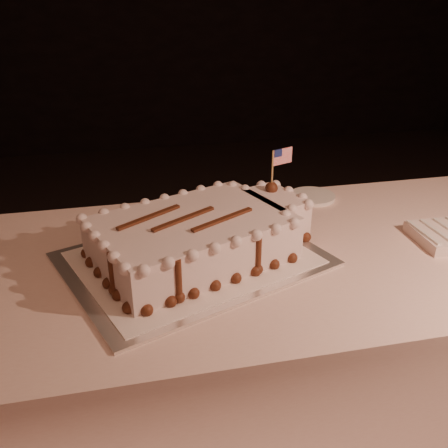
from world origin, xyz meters
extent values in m
cube|color=beige|center=(0.00, 0.60, 0.38)|extent=(2.40, 0.80, 0.75)
cube|color=silver|center=(-0.15, 0.60, 0.75)|extent=(0.73, 0.64, 0.01)
cube|color=white|center=(-0.15, 0.60, 0.76)|extent=(0.65, 0.58, 0.00)
cube|color=white|center=(-0.15, 0.60, 0.81)|extent=(0.53, 0.45, 0.11)
cube|color=white|center=(0.09, 0.69, 0.81)|extent=(0.16, 0.20, 0.11)
sphere|color=#592916|center=(-0.29, 0.39, 0.77)|extent=(0.03, 0.03, 0.03)
sphere|color=#592916|center=(-0.23, 0.41, 0.77)|extent=(0.03, 0.03, 0.03)
sphere|color=#592916|center=(-0.18, 0.43, 0.77)|extent=(0.03, 0.03, 0.03)
sphere|color=#592916|center=(-0.13, 0.45, 0.77)|extent=(0.03, 0.03, 0.03)
sphere|color=#592916|center=(-0.08, 0.47, 0.77)|extent=(0.03, 0.03, 0.03)
sphere|color=#592916|center=(-0.02, 0.49, 0.77)|extent=(0.03, 0.03, 0.03)
sphere|color=#592916|center=(0.03, 0.51, 0.77)|extent=(0.03, 0.03, 0.03)
sphere|color=#592916|center=(0.08, 0.53, 0.77)|extent=(0.03, 0.03, 0.03)
sphere|color=#592916|center=(0.08, 0.58, 0.77)|extent=(0.03, 0.03, 0.03)
sphere|color=#592916|center=(0.10, 0.61, 0.77)|extent=(0.03, 0.03, 0.03)
sphere|color=#592916|center=(0.16, 0.63, 0.77)|extent=(0.03, 0.03, 0.03)
sphere|color=#592916|center=(0.15, 0.67, 0.77)|extent=(0.03, 0.03, 0.03)
sphere|color=#592916|center=(0.13, 0.72, 0.77)|extent=(0.03, 0.03, 0.03)
sphere|color=#592916|center=(0.11, 0.78, 0.77)|extent=(0.03, 0.03, 0.03)
sphere|color=#592916|center=(0.07, 0.78, 0.77)|extent=(0.03, 0.03, 0.03)
sphere|color=#592916|center=(0.02, 0.76, 0.77)|extent=(0.03, 0.03, 0.03)
sphere|color=#592916|center=(-0.01, 0.79, 0.77)|extent=(0.03, 0.03, 0.03)
sphere|color=#592916|center=(-0.05, 0.80, 0.77)|extent=(0.03, 0.03, 0.03)
sphere|color=#592916|center=(-0.10, 0.78, 0.77)|extent=(0.03, 0.03, 0.03)
sphere|color=#592916|center=(-0.15, 0.76, 0.77)|extent=(0.03, 0.03, 0.03)
sphere|color=#592916|center=(-0.20, 0.74, 0.77)|extent=(0.03, 0.03, 0.03)
sphere|color=#592916|center=(-0.26, 0.72, 0.77)|extent=(0.03, 0.03, 0.03)
sphere|color=#592916|center=(-0.31, 0.70, 0.77)|extent=(0.03, 0.03, 0.03)
sphere|color=#592916|center=(-0.36, 0.68, 0.77)|extent=(0.03, 0.03, 0.03)
sphere|color=#592916|center=(-0.41, 0.66, 0.77)|extent=(0.03, 0.03, 0.03)
sphere|color=#592916|center=(-0.40, 0.61, 0.77)|extent=(0.03, 0.03, 0.03)
sphere|color=#592916|center=(-0.38, 0.56, 0.77)|extent=(0.03, 0.03, 0.03)
sphere|color=#592916|center=(-0.36, 0.51, 0.77)|extent=(0.03, 0.03, 0.03)
sphere|color=#592916|center=(-0.34, 0.46, 0.77)|extent=(0.03, 0.03, 0.03)
sphere|color=#592916|center=(-0.32, 0.40, 0.77)|extent=(0.03, 0.03, 0.03)
sphere|color=white|center=(-0.29, 0.39, 0.86)|extent=(0.03, 0.03, 0.03)
sphere|color=white|center=(-0.23, 0.41, 0.86)|extent=(0.03, 0.03, 0.03)
sphere|color=white|center=(-0.18, 0.43, 0.86)|extent=(0.03, 0.03, 0.03)
sphere|color=white|center=(-0.13, 0.45, 0.86)|extent=(0.03, 0.03, 0.03)
sphere|color=white|center=(-0.08, 0.47, 0.86)|extent=(0.03, 0.03, 0.03)
sphere|color=white|center=(-0.02, 0.49, 0.86)|extent=(0.03, 0.03, 0.03)
sphere|color=white|center=(0.03, 0.51, 0.86)|extent=(0.03, 0.03, 0.03)
sphere|color=white|center=(0.08, 0.53, 0.86)|extent=(0.03, 0.03, 0.03)
sphere|color=white|center=(0.08, 0.58, 0.86)|extent=(0.03, 0.03, 0.03)
sphere|color=white|center=(0.10, 0.61, 0.86)|extent=(0.03, 0.03, 0.03)
sphere|color=white|center=(0.16, 0.63, 0.86)|extent=(0.03, 0.03, 0.03)
sphere|color=white|center=(0.15, 0.67, 0.86)|extent=(0.03, 0.03, 0.03)
sphere|color=white|center=(0.13, 0.72, 0.86)|extent=(0.03, 0.03, 0.03)
sphere|color=white|center=(0.11, 0.78, 0.86)|extent=(0.03, 0.03, 0.03)
sphere|color=white|center=(0.07, 0.78, 0.86)|extent=(0.03, 0.03, 0.03)
sphere|color=white|center=(0.02, 0.76, 0.86)|extent=(0.03, 0.03, 0.03)
sphere|color=white|center=(-0.01, 0.79, 0.86)|extent=(0.03, 0.03, 0.03)
sphere|color=white|center=(-0.05, 0.80, 0.86)|extent=(0.03, 0.03, 0.03)
sphere|color=white|center=(-0.10, 0.78, 0.86)|extent=(0.03, 0.03, 0.03)
sphere|color=white|center=(-0.15, 0.76, 0.86)|extent=(0.03, 0.03, 0.03)
sphere|color=white|center=(-0.20, 0.74, 0.86)|extent=(0.03, 0.03, 0.03)
sphere|color=white|center=(-0.26, 0.72, 0.86)|extent=(0.03, 0.03, 0.03)
sphere|color=white|center=(-0.31, 0.70, 0.86)|extent=(0.03, 0.03, 0.03)
sphere|color=white|center=(-0.36, 0.68, 0.86)|extent=(0.03, 0.03, 0.03)
sphere|color=white|center=(-0.41, 0.66, 0.86)|extent=(0.03, 0.03, 0.03)
sphere|color=white|center=(-0.40, 0.61, 0.86)|extent=(0.03, 0.03, 0.03)
sphere|color=white|center=(-0.38, 0.56, 0.86)|extent=(0.03, 0.03, 0.03)
sphere|color=white|center=(-0.36, 0.51, 0.86)|extent=(0.03, 0.03, 0.03)
sphere|color=white|center=(-0.34, 0.46, 0.86)|extent=(0.03, 0.03, 0.03)
sphere|color=white|center=(-0.32, 0.40, 0.86)|extent=(0.03, 0.03, 0.03)
cylinder|color=#592916|center=(-0.21, 0.42, 0.81)|extent=(0.02, 0.02, 0.10)
sphere|color=#592916|center=(-0.21, 0.42, 0.77)|extent=(0.03, 0.03, 0.03)
cylinder|color=#592916|center=(-0.02, 0.49, 0.81)|extent=(0.02, 0.02, 0.10)
sphere|color=#592916|center=(-0.02, 0.49, 0.77)|extent=(0.03, 0.03, 0.03)
cylinder|color=#592916|center=(0.10, 0.61, 0.81)|extent=(0.02, 0.02, 0.10)
sphere|color=#592916|center=(0.10, 0.61, 0.77)|extent=(0.03, 0.03, 0.03)
cylinder|color=#592916|center=(0.12, 0.76, 0.81)|extent=(0.02, 0.02, 0.10)
sphere|color=#592916|center=(0.12, 0.76, 0.77)|extent=(0.03, 0.03, 0.03)
cylinder|color=#592916|center=(-0.02, 0.81, 0.81)|extent=(0.02, 0.02, 0.10)
sphere|color=#592916|center=(-0.02, 0.81, 0.77)|extent=(0.03, 0.03, 0.03)
cylinder|color=#592916|center=(-0.21, 0.74, 0.81)|extent=(0.02, 0.02, 0.10)
sphere|color=#592916|center=(-0.21, 0.74, 0.77)|extent=(0.03, 0.03, 0.03)
cylinder|color=#592916|center=(-0.41, 0.67, 0.81)|extent=(0.02, 0.02, 0.10)
sphere|color=#592916|center=(-0.41, 0.67, 0.77)|extent=(0.03, 0.03, 0.03)
cylinder|color=#592916|center=(-0.35, 0.48, 0.81)|extent=(0.02, 0.02, 0.10)
sphere|color=#592916|center=(-0.35, 0.48, 0.77)|extent=(0.03, 0.03, 0.03)
cube|color=#592916|center=(-0.25, 0.62, 0.87)|extent=(0.16, 0.11, 0.01)
cube|color=#592916|center=(-0.17, 0.59, 0.87)|extent=(0.16, 0.11, 0.01)
cube|color=#592916|center=(-0.08, 0.57, 0.87)|extent=(0.17, 0.10, 0.01)
sphere|color=#592916|center=(0.09, 0.73, 0.88)|extent=(0.03, 0.03, 0.03)
cylinder|color=tan|center=(0.09, 0.73, 0.92)|extent=(0.00, 0.00, 0.13)
cube|color=red|center=(0.12, 0.74, 0.96)|extent=(0.06, 0.03, 0.04)
cube|color=navy|center=(0.10, 0.73, 0.97)|extent=(0.03, 0.01, 0.02)
cube|color=white|center=(0.46, 0.56, 0.78)|extent=(0.01, 0.14, 0.01)
cube|color=white|center=(0.50, 0.56, 0.78)|extent=(0.01, 0.14, 0.01)
cylinder|color=white|center=(0.29, 0.92, 0.76)|extent=(0.15, 0.15, 0.01)
camera|label=1|loc=(-0.31, -0.48, 1.38)|focal=40.00mm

